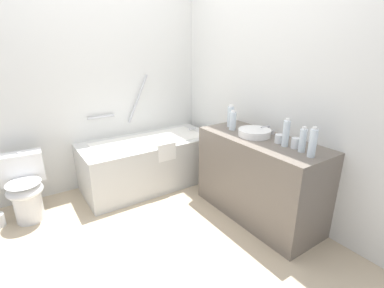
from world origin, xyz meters
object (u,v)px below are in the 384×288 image
Objects in this scene: sink_faucet at (267,130)px; water_bottle_4 at (313,143)px; water_bottle_2 at (231,117)px; water_bottle_1 at (233,121)px; sink_basin at (254,133)px; bathtub at (150,160)px; drinking_glass_0 at (279,139)px; water_bottle_0 at (286,133)px; drinking_glass_1 at (295,143)px; toilet at (25,187)px; water_bottle_3 at (303,140)px.

water_bottle_4 is (-0.21, -0.63, 0.08)m from sink_faucet.
sink_faucet is 0.64× the size of water_bottle_2.
sink_basin is at bearing -83.42° from water_bottle_1.
bathtub reaches higher than drinking_glass_0.
water_bottle_0 is (0.60, -1.49, 0.63)m from bathtub.
water_bottle_1 is at bearing 127.67° from sink_faucet.
drinking_glass_0 is 0.86× the size of drinking_glass_1.
drinking_glass_1 reaches higher than sink_faucet.
water_bottle_1 is at bearing -56.96° from bathtub.
sink_basin is at bearing 91.22° from water_bottle_0.
sink_faucet reaches higher than toilet.
water_bottle_2 reaches higher than water_bottle_3.
water_bottle_1 is 0.96× the size of water_bottle_3.
water_bottle_4 is at bearing -108.08° from sink_faucet.
water_bottle_3 is 0.26m from drinking_glass_0.
water_bottle_2 is (-0.16, 0.38, 0.08)m from sink_faucet.
drinking_glass_1 is at bearing -70.56° from water_bottle_0.
water_bottle_2 is (0.06, 0.10, 0.02)m from water_bottle_1.
water_bottle_4 reaches higher than sink_faucet.
water_bottle_3 is at bearing -86.88° from water_bottle_1.
bathtub is 1.72m from water_bottle_0.
water_bottle_3 is 2.35× the size of drinking_glass_1.
sink_basin is (1.93, -1.14, 0.52)m from toilet.
drinking_glass_0 is (-0.15, -0.27, 0.01)m from sink_faucet.
toilet is 7.29× the size of drinking_glass_1.
water_bottle_0 is at bearing 83.92° from water_bottle_4.
water_bottle_1 is at bearing 95.46° from drinking_glass_1.
toilet is 2.77× the size of water_bottle_2.
water_bottle_4 reaches higher than water_bottle_3.
bathtub reaches higher than sink_basin.
drinking_glass_1 is at bearing -84.54° from water_bottle_1.
water_bottle_2 is 0.65m from drinking_glass_0.
water_bottle_3 reaches higher than toilet.
sink_basin is (0.59, -1.14, 0.55)m from bathtub.
water_bottle_0 is at bearing 109.44° from drinking_glass_1.
water_bottle_0 is 1.02× the size of water_bottle_4.
sink_faucet is 0.61× the size of water_bottle_0.
drinking_glass_1 is (0.02, 0.08, -0.05)m from water_bottle_3.
bathtub is 1.35m from toilet.
sink_basin is 2.06× the size of sink_faucet.
water_bottle_4 reaches higher than drinking_glass_1.
bathtub is 6.46× the size of water_bottle_0.
bathtub is 1.48m from sink_faucet.
water_bottle_3 is at bearing -88.73° from water_bottle_0.
water_bottle_4 is 0.37m from drinking_glass_0.
water_bottle_0 is at bearing -88.78° from sink_basin.
toilet is 4.35× the size of sink_faucet.
water_bottle_4 is 2.70× the size of drinking_glass_1.
sink_basin is at bearing 180.00° from sink_faucet.
toilet is at bearing 139.60° from water_bottle_3.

